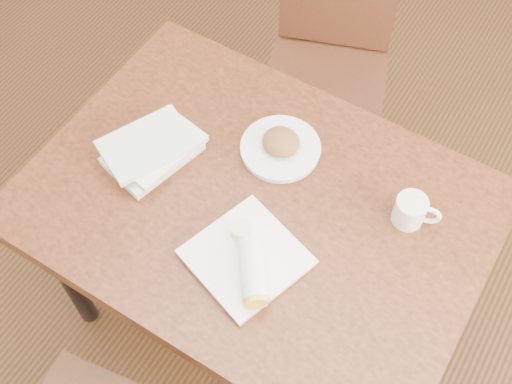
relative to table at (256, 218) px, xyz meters
The scene contains 7 objects.
ground 0.67m from the table, ahead, with size 4.00×5.00×0.01m, color #472814.
table is the anchor object (origin of this frame).
chair_far 0.79m from the table, 102.27° to the left, with size 0.54×0.54×0.95m.
plate_scone 0.21m from the table, 99.56° to the left, with size 0.22×0.22×0.07m.
coffee_mug 0.42m from the table, 24.34° to the left, with size 0.12×0.08×0.08m.
plate_burrito 0.22m from the table, 64.02° to the right, with size 0.32×0.32×0.08m.
book_stack 0.34m from the table, behind, with size 0.25×0.29×0.06m.
Camera 1 is at (0.46, -0.75, 2.19)m, focal length 45.00 mm.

